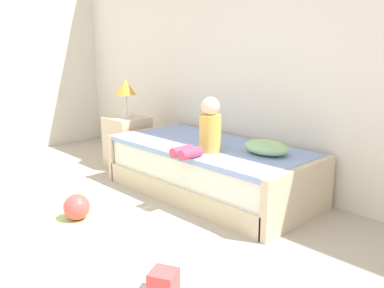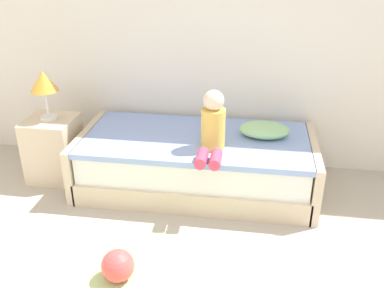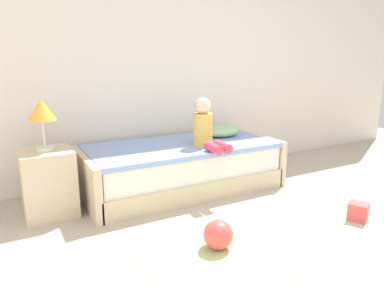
% 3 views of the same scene
% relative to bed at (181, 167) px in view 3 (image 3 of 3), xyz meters
% --- Properties ---
extents(wall_rear, '(7.20, 0.10, 2.90)m').
position_rel_bed_xyz_m(wall_rear, '(0.61, 0.60, 1.20)').
color(wall_rear, silver).
rests_on(wall_rear, ground).
extents(bed, '(2.11, 1.00, 0.50)m').
position_rel_bed_xyz_m(bed, '(0.00, 0.00, 0.00)').
color(bed, beige).
rests_on(bed, ground).
extents(nightstand, '(0.44, 0.44, 0.60)m').
position_rel_bed_xyz_m(nightstand, '(-1.35, -0.03, 0.05)').
color(nightstand, beige).
rests_on(nightstand, ground).
extents(table_lamp, '(0.24, 0.24, 0.45)m').
position_rel_bed_xyz_m(table_lamp, '(-1.35, -0.03, 0.69)').
color(table_lamp, silver).
rests_on(table_lamp, nightstand).
extents(child_figure, '(0.20, 0.51, 0.50)m').
position_rel_bed_xyz_m(child_figure, '(0.17, -0.23, 0.46)').
color(child_figure, gold).
rests_on(child_figure, bed).
extents(pillow, '(0.44, 0.30, 0.13)m').
position_rel_bed_xyz_m(pillow, '(0.59, 0.10, 0.32)').
color(pillow, '#99CC8C').
rests_on(pillow, bed).
extents(toy_ball, '(0.22, 0.22, 0.22)m').
position_rel_bed_xyz_m(toy_ball, '(-0.35, -1.28, -0.13)').
color(toy_ball, '#E54C4C').
rests_on(toy_ball, ground).
extents(area_rug, '(1.60, 1.10, 0.01)m').
position_rel_bed_xyz_m(area_rug, '(-0.15, -1.30, -0.24)').
color(area_rug, '#B2D189').
rests_on(area_rug, ground).
extents(toy_block, '(0.21, 0.21, 0.16)m').
position_rel_bed_xyz_m(toy_block, '(1.01, -1.46, -0.17)').
color(toy_block, '#E54C4C').
rests_on(toy_block, ground).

